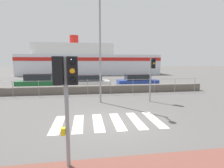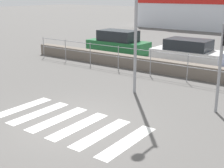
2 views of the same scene
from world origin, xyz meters
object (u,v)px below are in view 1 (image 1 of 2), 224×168
(traffic_light_far, at_px, (152,70))
(parked_car_green, at_px, (40,82))
(streetlamp, at_px, (100,40))
(parked_car_white, at_px, (90,82))
(parked_car_blue, at_px, (137,81))
(traffic_light_near, at_px, (66,83))
(ferry_boat, at_px, (87,62))

(traffic_light_far, bearing_deg, parked_car_green, 142.82)
(streetlamp, relative_size, parked_car_white, 1.63)
(traffic_light_far, xyz_separation_m, parked_car_white, (-4.12, 6.91, -1.60))
(parked_car_green, xyz_separation_m, parked_car_blue, (10.18, 0.00, -0.07))
(traffic_light_near, xyz_separation_m, parked_car_green, (-4.13, 14.00, -1.62))
(parked_car_green, relative_size, parked_car_white, 1.02)
(traffic_light_far, distance_m, ferry_boat, 26.99)
(traffic_light_near, xyz_separation_m, streetlamp, (1.45, 7.13, 1.85))
(streetlamp, distance_m, parked_car_white, 7.75)
(ferry_boat, height_order, parked_car_green, ferry_boat)
(traffic_light_far, relative_size, parked_car_blue, 0.69)
(parked_car_white, bearing_deg, parked_car_green, 180.00)
(traffic_light_near, height_order, parked_car_green, traffic_light_near)
(ferry_boat, bearing_deg, parked_car_white, -90.12)
(traffic_light_near, bearing_deg, ferry_boat, 88.47)
(traffic_light_far, height_order, parked_car_blue, traffic_light_far)
(traffic_light_near, distance_m, streetlamp, 7.51)
(traffic_light_far, distance_m, streetlamp, 4.03)
(traffic_light_near, distance_m, ferry_boat, 33.78)
(streetlamp, bearing_deg, parked_car_green, 129.08)
(traffic_light_far, distance_m, parked_car_green, 11.54)
(traffic_light_near, height_order, parked_car_white, traffic_light_near)
(traffic_light_far, bearing_deg, parked_car_blue, 81.21)
(traffic_light_far, bearing_deg, traffic_light_near, -125.08)
(parked_car_green, xyz_separation_m, parked_car_white, (4.99, 0.00, -0.07))
(traffic_light_near, relative_size, parked_car_blue, 0.67)
(streetlamp, relative_size, parked_car_blue, 1.56)
(parked_car_green, bearing_deg, parked_car_blue, 0.00)
(traffic_light_near, distance_m, parked_car_white, 14.13)
(traffic_light_near, bearing_deg, parked_car_blue, 66.64)
(parked_car_white, bearing_deg, traffic_light_far, -59.20)
(streetlamp, xyz_separation_m, parked_car_white, (-0.59, 6.87, -3.54))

